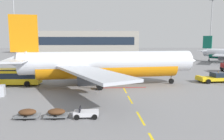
# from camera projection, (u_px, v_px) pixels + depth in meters

# --- Properties ---
(ground) EXTENTS (400.00, 400.00, 0.00)m
(ground) POSITION_uv_depth(u_px,v_px,m) (198.00, 72.00, 56.24)
(ground) COLOR slate
(apron_paint_markings) EXTENTS (8.00, 97.95, 0.01)m
(apron_paint_markings) POSITION_uv_depth(u_px,v_px,m) (115.00, 73.00, 53.21)
(apron_paint_markings) COLOR yellow
(apron_paint_markings) RESTS_ON ground
(airliner_foreground) EXTENTS (34.82, 34.43, 12.20)m
(airliner_foreground) POSITION_uv_depth(u_px,v_px,m) (106.00, 64.00, 37.65)
(airliner_foreground) COLOR silver
(airliner_foreground) RESTS_ON ground
(pushback_tug) EXTENTS (6.22, 3.60, 2.08)m
(pushback_tug) POSITION_uv_depth(u_px,v_px,m) (214.00, 78.00, 41.81)
(pushback_tug) COLOR yellow
(pushback_tug) RESTS_ON ground
(apron_shuttle_bus) EXTENTS (12.11, 3.33, 3.00)m
(apron_shuttle_bus) POSITION_uv_depth(u_px,v_px,m) (7.00, 76.00, 38.78)
(apron_shuttle_bus) COLOR yellow
(apron_shuttle_bus) RESTS_ON ground
(fuel_service_truck) EXTENTS (2.98, 7.12, 3.14)m
(fuel_service_truck) POSITION_uv_depth(u_px,v_px,m) (63.00, 64.00, 58.95)
(fuel_service_truck) COLOR black
(fuel_service_truck) RESTS_ON ground
(baggage_train) EXTENTS (8.64, 1.79, 1.14)m
(baggage_train) POSITION_uv_depth(u_px,v_px,m) (57.00, 113.00, 22.37)
(baggage_train) COLOR silver
(baggage_train) RESTS_ON ground
(apron_light_mast_near) EXTENTS (1.80, 1.80, 29.67)m
(apron_light_mast_near) POSITION_uv_depth(u_px,v_px,m) (14.00, 11.00, 72.80)
(apron_light_mast_near) COLOR slate
(apron_light_mast_near) RESTS_ON ground
(apron_light_mast_far) EXTENTS (1.80, 1.80, 24.25)m
(apron_light_mast_far) POSITION_uv_depth(u_px,v_px,m) (211.00, 23.00, 83.52)
(apron_light_mast_far) COLOR slate
(apron_light_mast_far) RESTS_ON ground
(terminal_satellite) EXTENTS (78.49, 21.46, 16.27)m
(terminal_satellite) POSITION_uv_depth(u_px,v_px,m) (82.00, 42.00, 151.95)
(terminal_satellite) COLOR #9E998E
(terminal_satellite) RESTS_ON ground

